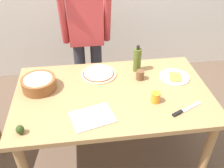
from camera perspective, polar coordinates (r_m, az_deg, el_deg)
name	(u,v)px	position (r m, az deg, el deg)	size (l,w,h in m)	color
ground	(113,152)	(2.59, 0.15, -15.29)	(8.00, 8.00, 0.00)	brown
dining_table	(113,101)	(2.11, 0.18, -3.89)	(1.60, 0.96, 0.76)	#A37A4C
person_cook	(86,34)	(2.60, -5.86, 11.21)	(0.49, 0.25, 1.62)	#2D2D38
pizza_raw_on_board	(99,74)	(2.26, -3.06, 2.37)	(0.32, 0.32, 0.02)	beige
plate_with_slice	(175,77)	(2.29, 14.07, 1.60)	(0.26, 0.26, 0.02)	white
popcorn_bowl	(39,83)	(2.14, -16.35, 0.30)	(0.28, 0.28, 0.11)	brown
olive_oil_bottle	(137,60)	(2.28, 5.77, 5.52)	(0.07, 0.07, 0.26)	#47561E
cup_orange	(156,97)	(1.97, 9.94, -2.99)	(0.07, 0.07, 0.09)	orange
cup_small_brown	(140,75)	(2.20, 6.41, 2.04)	(0.07, 0.07, 0.09)	brown
cutting_board_white	(93,117)	(1.83, -4.44, -7.54)	(0.30, 0.22, 0.01)	white
chef_knife	(184,110)	(1.95, 16.01, -5.79)	(0.27, 0.15, 0.02)	silver
avocado	(20,130)	(1.81, -20.23, -9.73)	(0.06, 0.06, 0.07)	#2D4219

